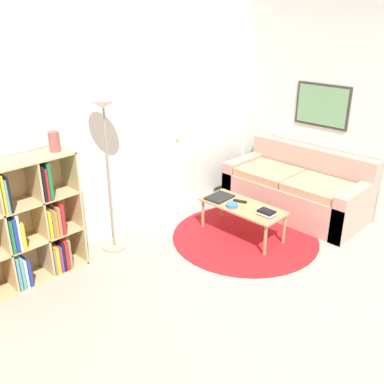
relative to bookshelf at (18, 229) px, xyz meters
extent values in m
plane|color=gray|center=(1.43, -2.43, -0.58)|extent=(14.00, 14.00, 0.00)
cube|color=silver|center=(1.43, 0.21, 0.72)|extent=(7.48, 0.05, 2.60)
cube|color=white|center=(1.91, 0.17, 0.42)|extent=(0.91, 0.02, 2.00)
sphere|color=tan|center=(2.23, 0.15, 0.38)|extent=(0.04, 0.04, 0.04)
cube|color=silver|center=(3.69, -1.12, 0.72)|extent=(0.05, 5.62, 2.60)
cube|color=#332D28|center=(3.65, -1.03, 0.77)|extent=(0.02, 0.74, 0.54)
cube|color=#669366|center=(3.64, -1.03, 0.77)|extent=(0.01, 0.68, 0.48)
cylinder|color=#B2191E|center=(2.22, -0.99, -0.58)|extent=(1.72, 1.72, 0.01)
cube|color=tan|center=(0.60, 0.00, 0.04)|extent=(0.02, 0.34, 1.24)
cube|color=tan|center=(0.03, 0.00, 0.65)|extent=(1.15, 0.34, 0.02)
cube|color=tan|center=(0.03, 0.00, -0.57)|extent=(1.15, 0.34, 0.02)
cube|color=tan|center=(0.03, 0.16, 0.04)|extent=(1.15, 0.02, 1.24)
cube|color=tan|center=(-0.15, 0.00, 0.04)|extent=(0.02, 0.32, 1.20)
cube|color=tan|center=(0.22, 0.00, 0.04)|extent=(0.02, 0.32, 1.20)
cube|color=tan|center=(0.03, 0.00, -0.16)|extent=(1.11, 0.32, 0.02)
cube|color=tan|center=(0.03, 0.00, 0.24)|extent=(1.11, 0.32, 0.02)
cube|color=teal|center=(-0.12, -0.06, -0.39)|extent=(0.02, 0.22, 0.34)
cube|color=teal|center=(-0.09, -0.07, -0.39)|extent=(0.03, 0.20, 0.34)
cube|color=silver|center=(-0.05, -0.06, -0.42)|extent=(0.02, 0.21, 0.29)
cube|color=navy|center=(-0.02, -0.05, -0.42)|extent=(0.03, 0.23, 0.28)
cube|color=olive|center=(0.25, -0.06, -0.43)|extent=(0.02, 0.22, 0.27)
cube|color=gold|center=(0.28, -0.04, -0.41)|extent=(0.03, 0.25, 0.30)
cube|color=#7F287A|center=(0.31, -0.06, -0.42)|extent=(0.03, 0.21, 0.29)
cube|color=black|center=(0.34, -0.07, -0.40)|extent=(0.02, 0.19, 0.32)
cube|color=#B21E23|center=(0.38, -0.07, -0.40)|extent=(0.03, 0.20, 0.33)
cube|color=olive|center=(0.41, -0.05, -0.40)|extent=(0.03, 0.23, 0.33)
cube|color=#196B38|center=(-0.12, -0.03, 0.01)|extent=(0.03, 0.27, 0.32)
cube|color=navy|center=(-0.08, -0.06, 0.01)|extent=(0.03, 0.22, 0.33)
cube|color=silver|center=(-0.05, -0.05, 0.03)|extent=(0.02, 0.24, 0.36)
cube|color=gold|center=(-0.02, -0.05, -0.02)|extent=(0.03, 0.24, 0.27)
cube|color=gold|center=(0.25, -0.04, -0.01)|extent=(0.03, 0.26, 0.29)
cube|color=olive|center=(0.28, -0.04, 0.00)|extent=(0.02, 0.26, 0.30)
cube|color=orange|center=(0.31, -0.05, -0.02)|extent=(0.03, 0.23, 0.28)
cube|color=olive|center=(0.35, -0.03, 0.00)|extent=(0.03, 0.27, 0.30)
cube|color=#B21E23|center=(0.39, -0.05, 0.01)|extent=(0.03, 0.24, 0.32)
cube|color=gold|center=(-0.12, -0.07, 0.43)|extent=(0.02, 0.20, 0.36)
cube|color=teal|center=(-0.10, -0.06, 0.40)|extent=(0.02, 0.21, 0.32)
cube|color=black|center=(-0.08, -0.05, 0.41)|extent=(0.02, 0.23, 0.33)
cube|color=black|center=(0.25, -0.04, 0.42)|extent=(0.02, 0.26, 0.35)
cube|color=#B21E23|center=(0.28, -0.05, 0.40)|extent=(0.02, 0.24, 0.31)
cube|color=#196B38|center=(0.31, -0.04, 0.43)|extent=(0.03, 0.25, 0.36)
cylinder|color=gray|center=(1.00, -0.08, -0.57)|extent=(0.27, 0.27, 0.01)
cylinder|color=gray|center=(1.00, -0.08, 0.26)|extent=(0.02, 0.02, 1.58)
cone|color=white|center=(1.00, -0.08, 1.05)|extent=(0.32, 0.32, 0.10)
cube|color=tan|center=(3.22, -1.02, -0.36)|extent=(0.85, 1.78, 0.43)
cube|color=tan|center=(3.56, -1.02, -0.17)|extent=(0.16, 1.78, 0.81)
cube|color=tan|center=(3.22, -1.83, -0.29)|extent=(0.85, 0.16, 0.57)
cube|color=tan|center=(3.22, -0.21, -0.29)|extent=(0.85, 0.16, 0.57)
cube|color=tan|center=(3.14, -1.38, -0.10)|extent=(0.65, 0.71, 0.10)
cube|color=tan|center=(3.14, -0.66, -0.10)|extent=(0.65, 0.71, 0.10)
cube|color=#AD7F51|center=(2.24, -0.93, -0.20)|extent=(0.45, 1.01, 0.02)
cylinder|color=#AD7F51|center=(2.05, -1.39, -0.40)|extent=(0.04, 0.04, 0.36)
cylinder|color=#AD7F51|center=(2.05, -0.47, -0.40)|extent=(0.04, 0.04, 0.36)
cylinder|color=#AD7F51|center=(2.42, -1.39, -0.40)|extent=(0.04, 0.04, 0.36)
cylinder|color=#AD7F51|center=(2.42, -0.47, -0.40)|extent=(0.04, 0.04, 0.36)
cube|color=black|center=(2.20, -0.60, -0.18)|extent=(0.33, 0.25, 0.02)
cylinder|color=teal|center=(2.12, -0.87, -0.17)|extent=(0.14, 0.14, 0.04)
cube|color=#7F287A|center=(2.22, -1.28, -0.19)|extent=(0.13, 0.18, 0.01)
cube|color=silver|center=(2.21, -1.28, -0.17)|extent=(0.13, 0.18, 0.02)
cube|color=black|center=(2.21, -1.28, -0.15)|extent=(0.13, 0.18, 0.02)
cube|color=black|center=(2.29, -0.85, -0.18)|extent=(0.09, 0.17, 0.02)
cylinder|color=#934C47|center=(0.48, 0.00, 0.75)|extent=(0.10, 0.10, 0.19)
camera|label=1|loc=(-1.38, -3.67, 1.91)|focal=40.00mm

